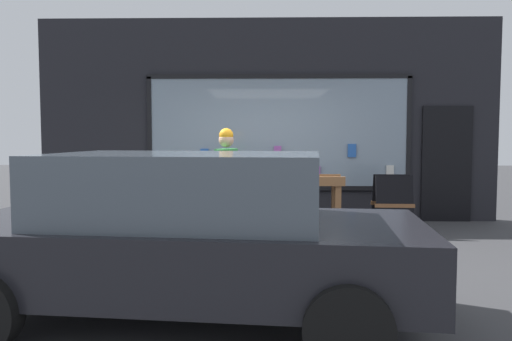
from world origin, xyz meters
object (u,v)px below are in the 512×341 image
at_px(person_browsing, 226,176).
at_px(parked_car, 187,233).
at_px(display_table_main, 268,188).
at_px(sandwich_board_sign, 392,204).
at_px(small_dog, 264,231).

relative_size(person_browsing, parked_car, 0.41).
bearing_deg(parked_car, person_browsing, 94.02).
bearing_deg(parked_car, display_table_main, 84.87).
height_order(person_browsing, parked_car, person_browsing).
height_order(display_table_main, parked_car, parked_car).
bearing_deg(display_table_main, sandwich_board_sign, 4.13).
height_order(small_dog, sandwich_board_sign, sandwich_board_sign).
height_order(person_browsing, sandwich_board_sign, person_browsing).
relative_size(display_table_main, parked_car, 0.57).
bearing_deg(sandwich_board_sign, person_browsing, -162.19).
height_order(display_table_main, small_dog, display_table_main).
bearing_deg(sandwich_board_sign, display_table_main, -173.70).
bearing_deg(small_dog, person_browsing, 73.97).
relative_size(display_table_main, small_dog, 4.04).
distance_m(person_browsing, parked_car, 3.05).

